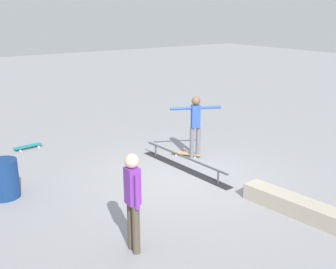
# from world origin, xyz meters

# --- Properties ---
(ground_plane) EXTENTS (60.00, 60.00, 0.00)m
(ground_plane) POSITION_xyz_m (0.00, 0.00, 0.00)
(ground_plane) COLOR gray
(grind_rail) EXTENTS (3.14, 0.45, 0.35)m
(grind_rail) POSITION_xyz_m (0.37, -0.35, 0.15)
(grind_rail) COLOR black
(grind_rail) RESTS_ON ground_plane
(skate_ledge) EXTENTS (2.14, 0.68, 0.33)m
(skate_ledge) POSITION_xyz_m (-2.70, -0.70, 0.17)
(skate_ledge) COLOR #B2A893
(skate_ledge) RESTS_ON ground_plane
(skater_main) EXTENTS (0.67, 1.26, 1.69)m
(skater_main) POSITION_xyz_m (0.87, -1.10, 0.98)
(skater_main) COLOR slate
(skater_main) RESTS_ON ground_plane
(skateboard_main) EXTENTS (0.76, 0.63, 0.09)m
(skateboard_main) POSITION_xyz_m (1.07, -0.98, 0.07)
(skateboard_main) COLOR tan
(skateboard_main) RESTS_ON ground_plane
(bystander_purple_shirt) EXTENTS (0.39, 0.24, 1.72)m
(bystander_purple_shirt) POSITION_xyz_m (-2.03, 2.54, 0.97)
(bystander_purple_shirt) COLOR brown
(bystander_purple_shirt) RESTS_ON ground_plane
(loose_skateboard_teal) EXTENTS (0.32, 0.82, 0.09)m
(loose_skateboard_teal) POSITION_xyz_m (4.23, 2.42, 0.07)
(loose_skateboard_teal) COLOR teal
(loose_skateboard_teal) RESTS_ON ground_plane
(trash_bin) EXTENTS (0.60, 0.60, 0.84)m
(trash_bin) POSITION_xyz_m (1.30, 3.76, 0.42)
(trash_bin) COLOR navy
(trash_bin) RESTS_ON ground_plane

